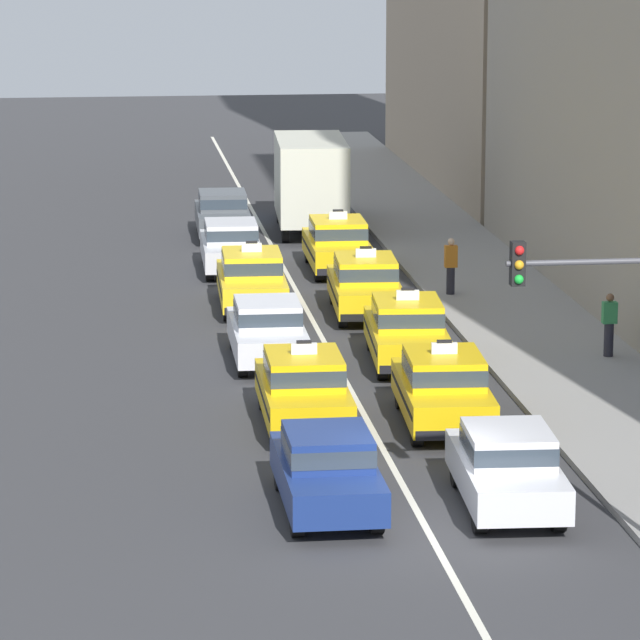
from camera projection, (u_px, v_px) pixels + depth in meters
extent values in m
plane|color=#353538|center=(429.00, 533.00, 35.14)|extent=(160.00, 160.00, 0.00)
cube|color=silver|center=(305.00, 307.00, 54.54)|extent=(0.14, 80.00, 0.01)
cube|color=gray|center=(540.00, 338.00, 50.33)|extent=(4.00, 90.00, 0.15)
cylinder|color=black|center=(281.00, 474.00, 37.64)|extent=(0.24, 0.64, 0.64)
cylinder|color=black|center=(354.00, 471.00, 37.82)|extent=(0.24, 0.64, 0.64)
cylinder|color=black|center=(297.00, 519.00, 34.89)|extent=(0.24, 0.64, 0.64)
cylinder|color=black|center=(376.00, 516.00, 35.06)|extent=(0.24, 0.64, 0.64)
cube|color=navy|center=(327.00, 477.00, 36.28)|extent=(1.77, 4.30, 0.66)
cube|color=navy|center=(328.00, 447.00, 36.05)|extent=(1.56, 1.90, 0.60)
cube|color=#2D3842|center=(328.00, 447.00, 36.05)|extent=(1.58, 1.92, 0.33)
cylinder|color=black|center=(264.00, 396.00, 43.57)|extent=(0.25, 0.64, 0.64)
cylinder|color=black|center=(329.00, 394.00, 43.72)|extent=(0.25, 0.64, 0.64)
cylinder|color=black|center=(276.00, 432.00, 40.59)|extent=(0.25, 0.64, 0.64)
cylinder|color=black|center=(345.00, 430.00, 40.75)|extent=(0.25, 0.64, 0.64)
cube|color=yellow|center=(303.00, 397.00, 42.08)|extent=(1.87, 4.53, 0.70)
cube|color=black|center=(303.00, 394.00, 42.07)|extent=(1.88, 4.17, 0.10)
cube|color=yellow|center=(304.00, 368.00, 41.79)|extent=(1.63, 2.12, 0.64)
cube|color=#2D3842|center=(304.00, 368.00, 41.79)|extent=(1.65, 2.14, 0.35)
cube|color=white|center=(304.00, 349.00, 41.70)|extent=(0.56, 0.13, 0.24)
cube|color=black|center=(304.00, 342.00, 41.67)|extent=(0.32, 0.11, 0.06)
cube|color=black|center=(294.00, 383.00, 44.28)|extent=(1.71, 0.17, 0.20)
cube|color=black|center=(314.00, 435.00, 39.99)|extent=(1.71, 0.17, 0.20)
cylinder|color=black|center=(235.00, 338.00, 49.30)|extent=(0.25, 0.64, 0.64)
cylinder|color=black|center=(291.00, 336.00, 49.46)|extent=(0.25, 0.64, 0.64)
cylinder|color=black|center=(243.00, 364.00, 46.55)|extent=(0.25, 0.64, 0.64)
cylinder|color=black|center=(302.00, 362.00, 46.70)|extent=(0.25, 0.64, 0.64)
cube|color=silver|center=(267.00, 337.00, 47.93)|extent=(1.81, 4.32, 0.66)
cube|color=silver|center=(268.00, 313.00, 47.70)|extent=(1.58, 1.92, 0.60)
cube|color=#2D3842|center=(268.00, 313.00, 47.70)|extent=(1.60, 1.94, 0.33)
cylinder|color=black|center=(223.00, 287.00, 55.65)|extent=(0.26, 0.65, 0.64)
cylinder|color=black|center=(274.00, 287.00, 55.78)|extent=(0.26, 0.65, 0.64)
cylinder|color=black|center=(228.00, 309.00, 52.67)|extent=(0.26, 0.65, 0.64)
cylinder|color=black|center=(282.00, 308.00, 52.80)|extent=(0.26, 0.65, 0.64)
cube|color=yellow|center=(252.00, 285.00, 54.15)|extent=(1.94, 4.56, 0.70)
cube|color=black|center=(252.00, 284.00, 54.14)|extent=(1.95, 4.20, 0.10)
cube|color=yellow|center=(252.00, 263.00, 53.86)|extent=(1.67, 2.15, 0.64)
cube|color=#2D3842|center=(252.00, 263.00, 53.86)|extent=(1.69, 2.17, 0.35)
cube|color=white|center=(252.00, 247.00, 53.77)|extent=(0.56, 0.14, 0.24)
cube|color=black|center=(252.00, 242.00, 53.73)|extent=(0.32, 0.12, 0.06)
cube|color=black|center=(248.00, 279.00, 56.35)|extent=(1.71, 0.19, 0.20)
cube|color=black|center=(256.00, 311.00, 52.05)|extent=(1.71, 0.19, 0.20)
cylinder|color=black|center=(206.00, 254.00, 60.95)|extent=(0.26, 0.65, 0.64)
cylinder|color=black|center=(252.00, 253.00, 61.09)|extent=(0.26, 0.65, 0.64)
cylinder|color=black|center=(210.00, 270.00, 58.19)|extent=(0.26, 0.65, 0.64)
cylinder|color=black|center=(257.00, 270.00, 58.33)|extent=(0.26, 0.65, 0.64)
cube|color=silver|center=(231.00, 251.00, 59.57)|extent=(1.86, 4.34, 0.66)
cube|color=silver|center=(231.00, 231.00, 59.34)|extent=(1.60, 1.94, 0.60)
cube|color=#2D3842|center=(231.00, 231.00, 59.34)|extent=(1.62, 1.96, 0.33)
cylinder|color=black|center=(200.00, 221.00, 66.99)|extent=(0.26, 0.65, 0.64)
cylinder|color=black|center=(242.00, 221.00, 67.12)|extent=(0.26, 0.65, 0.64)
cylinder|color=black|center=(203.00, 235.00, 64.23)|extent=(0.26, 0.65, 0.64)
cylinder|color=black|center=(246.00, 235.00, 64.36)|extent=(0.26, 0.65, 0.64)
cube|color=#4C5156|center=(223.00, 218.00, 65.60)|extent=(1.86, 4.34, 0.66)
cube|color=#4C5156|center=(223.00, 200.00, 65.37)|extent=(1.61, 1.94, 0.60)
cube|color=#2D3842|center=(223.00, 200.00, 65.37)|extent=(1.63, 1.96, 0.33)
cylinder|color=black|center=(458.00, 471.00, 37.84)|extent=(0.27, 0.65, 0.64)
cylinder|color=black|center=(531.00, 469.00, 37.94)|extent=(0.27, 0.65, 0.64)
cylinder|color=black|center=(480.00, 516.00, 35.08)|extent=(0.27, 0.65, 0.64)
cylinder|color=black|center=(558.00, 514.00, 35.18)|extent=(0.27, 0.65, 0.64)
cube|color=silver|center=(507.00, 475.00, 36.44)|extent=(1.97, 4.38, 0.66)
cube|color=silver|center=(508.00, 444.00, 36.21)|extent=(1.65, 1.97, 0.60)
cube|color=#2D3842|center=(508.00, 444.00, 36.21)|extent=(1.67, 2.00, 0.33)
cylinder|color=black|center=(401.00, 395.00, 43.65)|extent=(0.27, 0.65, 0.64)
cylinder|color=black|center=(466.00, 394.00, 43.74)|extent=(0.27, 0.65, 0.64)
cylinder|color=black|center=(417.00, 431.00, 40.66)|extent=(0.27, 0.65, 0.64)
cylinder|color=black|center=(487.00, 430.00, 40.76)|extent=(0.27, 0.65, 0.64)
cube|color=yellow|center=(443.00, 396.00, 42.13)|extent=(2.04, 4.59, 0.70)
cube|color=black|center=(443.00, 394.00, 42.12)|extent=(2.04, 4.23, 0.10)
cube|color=yellow|center=(444.00, 368.00, 41.84)|extent=(1.71, 2.18, 0.64)
cube|color=#2D3842|center=(444.00, 368.00, 41.84)|extent=(1.73, 2.20, 0.35)
cube|color=white|center=(444.00, 348.00, 41.75)|extent=(0.57, 0.15, 0.24)
cube|color=black|center=(444.00, 341.00, 41.71)|extent=(0.33, 0.13, 0.06)
cube|color=black|center=(430.00, 382.00, 44.34)|extent=(1.72, 0.23, 0.20)
cube|color=black|center=(456.00, 435.00, 40.03)|extent=(1.72, 0.23, 0.20)
cylinder|color=black|center=(372.00, 338.00, 49.25)|extent=(0.28, 0.65, 0.64)
cylinder|color=black|center=(430.00, 337.00, 49.32)|extent=(0.28, 0.65, 0.64)
cylinder|color=black|center=(382.00, 367.00, 46.26)|extent=(0.28, 0.65, 0.64)
cylinder|color=black|center=(443.00, 366.00, 46.34)|extent=(0.28, 0.65, 0.64)
cube|color=yellow|center=(407.00, 338.00, 47.72)|extent=(2.10, 4.61, 0.70)
cube|color=black|center=(407.00, 336.00, 47.71)|extent=(2.10, 4.25, 0.10)
cube|color=yellow|center=(407.00, 313.00, 47.43)|extent=(1.74, 2.20, 0.64)
cube|color=#2D3842|center=(407.00, 313.00, 47.43)|extent=(1.76, 2.23, 0.35)
cube|color=white|center=(408.00, 295.00, 47.33)|extent=(0.57, 0.16, 0.24)
cube|color=black|center=(408.00, 289.00, 47.30)|extent=(0.33, 0.13, 0.06)
cube|color=black|center=(398.00, 328.00, 49.93)|extent=(1.72, 0.26, 0.20)
cube|color=black|center=(416.00, 369.00, 45.61)|extent=(1.72, 0.26, 0.20)
cylinder|color=black|center=(334.00, 293.00, 54.85)|extent=(0.27, 0.65, 0.64)
cylinder|color=black|center=(386.00, 292.00, 54.94)|extent=(0.27, 0.65, 0.64)
cylinder|color=black|center=(343.00, 316.00, 51.87)|extent=(0.27, 0.65, 0.64)
cylinder|color=black|center=(397.00, 315.00, 51.96)|extent=(0.27, 0.65, 0.64)
cube|color=yellow|center=(365.00, 291.00, 53.33)|extent=(2.04, 4.59, 0.70)
cube|color=black|center=(365.00, 290.00, 53.32)|extent=(2.04, 4.23, 0.10)
cube|color=yellow|center=(366.00, 269.00, 53.04)|extent=(1.71, 2.18, 0.64)
cube|color=#2D3842|center=(366.00, 269.00, 53.04)|extent=(1.73, 2.20, 0.35)
cube|color=white|center=(366.00, 253.00, 52.95)|extent=(0.57, 0.15, 0.24)
cube|color=black|center=(366.00, 248.00, 52.91)|extent=(0.33, 0.13, 0.06)
cube|color=black|center=(358.00, 285.00, 55.54)|extent=(1.72, 0.23, 0.20)
cube|color=black|center=(372.00, 317.00, 51.23)|extent=(1.72, 0.23, 0.20)
cylinder|color=black|center=(309.00, 253.00, 61.09)|extent=(0.25, 0.64, 0.64)
cylinder|color=black|center=(355.00, 252.00, 61.23)|extent=(0.25, 0.64, 0.64)
cylinder|color=black|center=(319.00, 271.00, 58.11)|extent=(0.25, 0.64, 0.64)
cylinder|color=black|center=(367.00, 270.00, 58.26)|extent=(0.25, 0.64, 0.64)
cube|color=yellow|center=(337.00, 250.00, 59.60)|extent=(1.89, 4.54, 0.70)
cube|color=black|center=(337.00, 248.00, 59.59)|extent=(1.91, 4.18, 0.10)
cube|color=yellow|center=(338.00, 229.00, 59.31)|extent=(1.64, 2.13, 0.64)
cube|color=#2D3842|center=(338.00, 229.00, 59.31)|extent=(1.66, 2.15, 0.35)
cube|color=white|center=(338.00, 215.00, 59.21)|extent=(0.56, 0.13, 0.24)
cube|color=black|center=(338.00, 210.00, 59.18)|extent=(0.32, 0.12, 0.06)
cube|color=black|center=(330.00, 245.00, 61.80)|extent=(1.71, 0.18, 0.20)
cube|color=black|center=(345.00, 271.00, 57.50)|extent=(1.71, 0.18, 0.20)
cylinder|color=black|center=(280.00, 214.00, 68.51)|extent=(0.28, 0.65, 0.64)
cylinder|color=black|center=(334.00, 214.00, 68.63)|extent=(0.28, 0.65, 0.64)
cylinder|color=black|center=(286.00, 233.00, 64.71)|extent=(0.28, 0.65, 0.64)
cylinder|color=black|center=(342.00, 232.00, 64.83)|extent=(0.28, 0.65, 0.64)
cube|color=#194C8C|center=(305.00, 181.00, 69.30)|extent=(2.22, 2.31, 2.10)
cube|color=#2D3842|center=(304.00, 168.00, 70.28)|extent=(1.93, 0.17, 0.76)
cube|color=beige|center=(311.00, 178.00, 66.01)|extent=(2.59, 5.32, 2.70)
cylinder|color=#23232D|center=(451.00, 281.00, 55.49)|extent=(0.24, 0.24, 0.79)
cube|color=orange|center=(451.00, 256.00, 55.34)|extent=(0.36, 0.22, 0.63)
sphere|color=beige|center=(451.00, 242.00, 55.25)|extent=(0.20, 0.20, 0.20)
cylinder|color=#23232D|center=(609.00, 340.00, 47.96)|extent=(0.24, 0.24, 0.84)
cube|color=#338C4C|center=(610.00, 313.00, 47.81)|extent=(0.36, 0.22, 0.54)
sphere|color=brown|center=(610.00, 298.00, 47.73)|extent=(0.20, 0.20, 0.20)
cylinder|color=#47474C|center=(586.00, 262.00, 33.09)|extent=(2.80, 0.10, 0.10)
cube|color=black|center=(518.00, 264.00, 32.95)|extent=(0.24, 0.24, 0.76)
sphere|color=red|center=(520.00, 250.00, 32.77)|extent=(0.16, 0.16, 0.16)
sphere|color=orange|center=(519.00, 265.00, 32.82)|extent=(0.16, 0.16, 0.16)
sphere|color=green|center=(519.00, 279.00, 32.87)|extent=(0.16, 0.16, 0.16)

